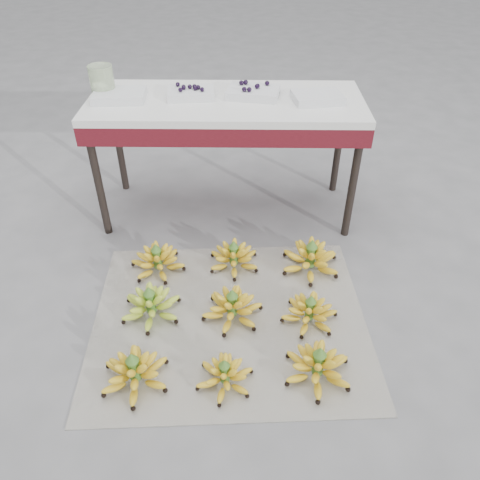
{
  "coord_description": "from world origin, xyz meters",
  "views": [
    {
      "loc": [
        0.18,
        -1.55,
        1.62
      ],
      "look_at": [
        0.15,
        0.19,
        0.27
      ],
      "focal_mm": 35.0,
      "sensor_mm": 36.0,
      "label": 1
    }
  ],
  "objects_px": {
    "bunch_back_center": "(234,257)",
    "bunch_back_right": "(310,259)",
    "bunch_front_left": "(135,372)",
    "bunch_mid_left": "(151,305)",
    "bunch_mid_center": "(232,307)",
    "glass_jar": "(102,81)",
    "vendor_table": "(226,113)",
    "tray_far_right": "(317,97)",
    "newspaper_mat": "(230,319)",
    "tray_left": "(191,93)",
    "bunch_front_center": "(225,375)",
    "bunch_front_right": "(318,366)",
    "tray_far_left": "(120,96)",
    "tray_right": "(253,92)",
    "bunch_back_left": "(158,261)",
    "bunch_mid_right": "(310,312)"
  },
  "relations": [
    {
      "from": "bunch_back_right",
      "to": "tray_right",
      "type": "xyz_separation_m",
      "value": [
        -0.3,
        0.59,
        0.65
      ]
    },
    {
      "from": "newspaper_mat",
      "to": "bunch_back_center",
      "type": "xyz_separation_m",
      "value": [
        0.01,
        0.38,
        0.06
      ]
    },
    {
      "from": "bunch_front_left",
      "to": "vendor_table",
      "type": "bearing_deg",
      "value": 54.55
    },
    {
      "from": "bunch_front_left",
      "to": "bunch_back_left",
      "type": "xyz_separation_m",
      "value": [
        -0.01,
        0.69,
        -0.0
      ]
    },
    {
      "from": "bunch_back_center",
      "to": "tray_right",
      "type": "height_order",
      "value": "tray_right"
    },
    {
      "from": "newspaper_mat",
      "to": "vendor_table",
      "type": "relative_size",
      "value": 0.86
    },
    {
      "from": "bunch_front_center",
      "to": "tray_far_right",
      "type": "height_order",
      "value": "tray_far_right"
    },
    {
      "from": "bunch_mid_right",
      "to": "tray_right",
      "type": "distance_m",
      "value": 1.2
    },
    {
      "from": "vendor_table",
      "to": "tray_far_left",
      "type": "xyz_separation_m",
      "value": [
        -0.55,
        -0.02,
        0.1
      ]
    },
    {
      "from": "newspaper_mat",
      "to": "glass_jar",
      "type": "distance_m",
      "value": 1.41
    },
    {
      "from": "vendor_table",
      "to": "tray_right",
      "type": "xyz_separation_m",
      "value": [
        0.15,
        0.04,
        0.1
      ]
    },
    {
      "from": "bunch_front_right",
      "to": "bunch_mid_right",
      "type": "xyz_separation_m",
      "value": [
        -0.0,
        0.3,
        -0.01
      ]
    },
    {
      "from": "bunch_mid_right",
      "to": "tray_left",
      "type": "distance_m",
      "value": 1.3
    },
    {
      "from": "bunch_front_center",
      "to": "vendor_table",
      "type": "xyz_separation_m",
      "value": [
        -0.03,
        1.26,
        0.57
      ]
    },
    {
      "from": "bunch_mid_center",
      "to": "glass_jar",
      "type": "xyz_separation_m",
      "value": [
        -0.7,
        0.94,
        0.72
      ]
    },
    {
      "from": "bunch_mid_left",
      "to": "vendor_table",
      "type": "relative_size",
      "value": 0.25
    },
    {
      "from": "vendor_table",
      "to": "glass_jar",
      "type": "bearing_deg",
      "value": 176.72
    },
    {
      "from": "bunch_mid_left",
      "to": "bunch_back_right",
      "type": "relative_size",
      "value": 1.12
    },
    {
      "from": "bunch_back_left",
      "to": "tray_left",
      "type": "bearing_deg",
      "value": 96.86
    },
    {
      "from": "bunch_front_right",
      "to": "vendor_table",
      "type": "xyz_separation_m",
      "value": [
        -0.41,
        1.22,
        0.56
      ]
    },
    {
      "from": "bunch_back_center",
      "to": "tray_right",
      "type": "bearing_deg",
      "value": 63.83
    },
    {
      "from": "bunch_back_center",
      "to": "bunch_back_right",
      "type": "bearing_deg",
      "value": -19.34
    },
    {
      "from": "bunch_mid_right",
      "to": "bunch_front_center",
      "type": "bearing_deg",
      "value": -130.35
    },
    {
      "from": "bunch_front_center",
      "to": "tray_left",
      "type": "relative_size",
      "value": 1.11
    },
    {
      "from": "tray_far_right",
      "to": "tray_far_left",
      "type": "bearing_deg",
      "value": 179.65
    },
    {
      "from": "bunch_front_center",
      "to": "bunch_front_right",
      "type": "distance_m",
      "value": 0.38
    },
    {
      "from": "bunch_front_left",
      "to": "bunch_mid_left",
      "type": "xyz_separation_m",
      "value": [
        0.0,
        0.37,
        0.0
      ]
    },
    {
      "from": "tray_far_right",
      "to": "glass_jar",
      "type": "xyz_separation_m",
      "value": [
        -1.13,
        0.06,
        0.06
      ]
    },
    {
      "from": "bunch_back_left",
      "to": "tray_far_left",
      "type": "distance_m",
      "value": 0.89
    },
    {
      "from": "bunch_back_center",
      "to": "tray_far_right",
      "type": "height_order",
      "value": "tray_far_right"
    },
    {
      "from": "bunch_mid_center",
      "to": "bunch_back_left",
      "type": "relative_size",
      "value": 0.82
    },
    {
      "from": "tray_left",
      "to": "bunch_mid_right",
      "type": "bearing_deg",
      "value": -58.0
    },
    {
      "from": "bunch_back_right",
      "to": "tray_right",
      "type": "relative_size",
      "value": 1.1
    },
    {
      "from": "bunch_front_right",
      "to": "bunch_back_center",
      "type": "height_order",
      "value": "bunch_front_right"
    },
    {
      "from": "bunch_mid_left",
      "to": "bunch_back_right",
      "type": "height_order",
      "value": "bunch_back_right"
    },
    {
      "from": "newspaper_mat",
      "to": "tray_left",
      "type": "xyz_separation_m",
      "value": [
        -0.23,
        0.95,
        0.72
      ]
    },
    {
      "from": "bunch_front_left",
      "to": "tray_far_left",
      "type": "bearing_deg",
      "value": 79.49
    },
    {
      "from": "tray_far_right",
      "to": "bunch_mid_left",
      "type": "bearing_deg",
      "value": -132.84
    },
    {
      "from": "bunch_mid_center",
      "to": "bunch_mid_right",
      "type": "height_order",
      "value": "bunch_mid_center"
    },
    {
      "from": "bunch_back_center",
      "to": "vendor_table",
      "type": "distance_m",
      "value": 0.78
    },
    {
      "from": "bunch_back_center",
      "to": "bunch_back_right",
      "type": "height_order",
      "value": "bunch_back_right"
    },
    {
      "from": "vendor_table",
      "to": "tray_left",
      "type": "bearing_deg",
      "value": 171.31
    },
    {
      "from": "newspaper_mat",
      "to": "tray_left",
      "type": "relative_size",
      "value": 4.79
    },
    {
      "from": "newspaper_mat",
      "to": "bunch_mid_right",
      "type": "height_order",
      "value": "bunch_mid_right"
    },
    {
      "from": "bunch_back_right",
      "to": "bunch_front_right",
      "type": "bearing_deg",
      "value": -97.27
    },
    {
      "from": "tray_far_right",
      "to": "bunch_back_center",
      "type": "bearing_deg",
      "value": -129.76
    },
    {
      "from": "tray_right",
      "to": "bunch_back_left",
      "type": "bearing_deg",
      "value": -128.34
    },
    {
      "from": "tray_far_right",
      "to": "glass_jar",
      "type": "distance_m",
      "value": 1.13
    },
    {
      "from": "bunch_back_center",
      "to": "tray_left",
      "type": "bearing_deg",
      "value": 95.71
    },
    {
      "from": "bunch_mid_left",
      "to": "tray_far_right",
      "type": "xyz_separation_m",
      "value": [
        0.8,
        0.87,
        0.66
      ]
    }
  ]
}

